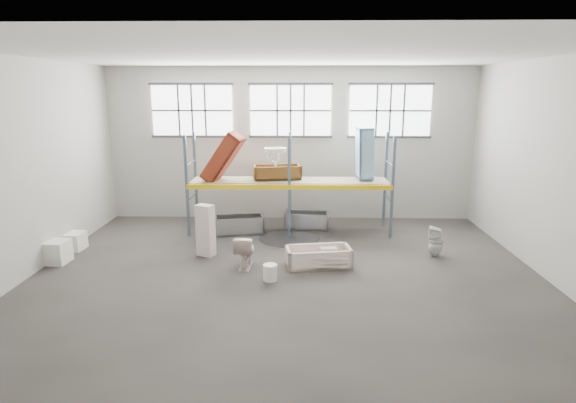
{
  "coord_description": "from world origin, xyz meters",
  "views": [
    {
      "loc": [
        0.29,
        -10.46,
        4.27
      ],
      "look_at": [
        0.0,
        1.5,
        1.4
      ],
      "focal_mm": 29.23,
      "sensor_mm": 36.0,
      "label": 1
    }
  ],
  "objects_px": {
    "toilet_white": "(436,241)",
    "cistern_tall": "(206,230)",
    "toilet_beige": "(245,251)",
    "steel_tub_left": "(239,225)",
    "steel_tub_right": "(307,220)",
    "blue_tub_upright": "(365,153)",
    "rust_tub_flat": "(277,172)",
    "bathtub_beige": "(318,257)",
    "carton_near": "(55,252)",
    "bucket": "(270,272)"
  },
  "relations": [
    {
      "from": "cistern_tall",
      "to": "blue_tub_upright",
      "type": "distance_m",
      "value": 5.31
    },
    {
      "from": "bathtub_beige",
      "to": "blue_tub_upright",
      "type": "distance_m",
      "value": 4.07
    },
    {
      "from": "cistern_tall",
      "to": "steel_tub_left",
      "type": "distance_m",
      "value": 2.11
    },
    {
      "from": "bathtub_beige",
      "to": "toilet_beige",
      "type": "relative_size",
      "value": 1.94
    },
    {
      "from": "toilet_beige",
      "to": "toilet_white",
      "type": "relative_size",
      "value": 1.02
    },
    {
      "from": "cistern_tall",
      "to": "steel_tub_left",
      "type": "relative_size",
      "value": 0.94
    },
    {
      "from": "steel_tub_right",
      "to": "rust_tub_flat",
      "type": "height_order",
      "value": "rust_tub_flat"
    },
    {
      "from": "toilet_beige",
      "to": "steel_tub_right",
      "type": "relative_size",
      "value": 0.6
    },
    {
      "from": "toilet_beige",
      "to": "toilet_white",
      "type": "bearing_deg",
      "value": -166.03
    },
    {
      "from": "rust_tub_flat",
      "to": "steel_tub_left",
      "type": "bearing_deg",
      "value": -158.76
    },
    {
      "from": "bathtub_beige",
      "to": "carton_near",
      "type": "distance_m",
      "value": 6.64
    },
    {
      "from": "steel_tub_right",
      "to": "rust_tub_flat",
      "type": "distance_m",
      "value": 1.83
    },
    {
      "from": "bathtub_beige",
      "to": "bucket",
      "type": "bearing_deg",
      "value": -149.01
    },
    {
      "from": "bathtub_beige",
      "to": "carton_near",
      "type": "height_order",
      "value": "carton_near"
    },
    {
      "from": "toilet_white",
      "to": "steel_tub_left",
      "type": "relative_size",
      "value": 0.55
    },
    {
      "from": "steel_tub_left",
      "to": "blue_tub_upright",
      "type": "height_order",
      "value": "blue_tub_upright"
    },
    {
      "from": "toilet_white",
      "to": "steel_tub_right",
      "type": "bearing_deg",
      "value": -114.37
    },
    {
      "from": "cistern_tall",
      "to": "bucket",
      "type": "height_order",
      "value": "cistern_tall"
    },
    {
      "from": "steel_tub_right",
      "to": "blue_tub_upright",
      "type": "height_order",
      "value": "blue_tub_upright"
    },
    {
      "from": "bathtub_beige",
      "to": "rust_tub_flat",
      "type": "height_order",
      "value": "rust_tub_flat"
    },
    {
      "from": "blue_tub_upright",
      "to": "carton_near",
      "type": "bearing_deg",
      "value": -159.33
    },
    {
      "from": "bathtub_beige",
      "to": "carton_near",
      "type": "relative_size",
      "value": 2.38
    },
    {
      "from": "bathtub_beige",
      "to": "steel_tub_right",
      "type": "relative_size",
      "value": 1.16
    },
    {
      "from": "toilet_white",
      "to": "steel_tub_right",
      "type": "xyz_separation_m",
      "value": [
        -3.34,
        2.52,
        -0.15
      ]
    },
    {
      "from": "toilet_beige",
      "to": "rust_tub_flat",
      "type": "xyz_separation_m",
      "value": [
        0.64,
        3.22,
        1.41
      ]
    },
    {
      "from": "toilet_white",
      "to": "rust_tub_flat",
      "type": "bearing_deg",
      "value": -106.13
    },
    {
      "from": "cistern_tall",
      "to": "bucket",
      "type": "xyz_separation_m",
      "value": [
        1.79,
        -1.63,
        -0.49
      ]
    },
    {
      "from": "rust_tub_flat",
      "to": "blue_tub_upright",
      "type": "height_order",
      "value": "blue_tub_upright"
    },
    {
      "from": "rust_tub_flat",
      "to": "steel_tub_right",
      "type": "bearing_deg",
      "value": 11.11
    },
    {
      "from": "steel_tub_right",
      "to": "carton_near",
      "type": "relative_size",
      "value": 2.05
    },
    {
      "from": "cistern_tall",
      "to": "carton_near",
      "type": "bearing_deg",
      "value": -145.67
    },
    {
      "from": "bathtub_beige",
      "to": "bucket",
      "type": "distance_m",
      "value": 1.48
    },
    {
      "from": "blue_tub_upright",
      "to": "bathtub_beige",
      "type": "bearing_deg",
      "value": -115.39
    },
    {
      "from": "rust_tub_flat",
      "to": "bucket",
      "type": "xyz_separation_m",
      "value": [
        0.03,
        -4.05,
        -1.63
      ]
    },
    {
      "from": "steel_tub_right",
      "to": "toilet_white",
      "type": "bearing_deg",
      "value": -37.1
    },
    {
      "from": "steel_tub_right",
      "to": "blue_tub_upright",
      "type": "relative_size",
      "value": 0.89
    },
    {
      "from": "blue_tub_upright",
      "to": "bucket",
      "type": "height_order",
      "value": "blue_tub_upright"
    },
    {
      "from": "bucket",
      "to": "blue_tub_upright",
      "type": "bearing_deg",
      "value": 57.25
    },
    {
      "from": "toilet_white",
      "to": "cistern_tall",
      "type": "bearing_deg",
      "value": -76.55
    },
    {
      "from": "bathtub_beige",
      "to": "rust_tub_flat",
      "type": "relative_size",
      "value": 1.11
    },
    {
      "from": "toilet_beige",
      "to": "blue_tub_upright",
      "type": "relative_size",
      "value": 0.53
    },
    {
      "from": "cistern_tall",
      "to": "carton_near",
      "type": "xyz_separation_m",
      "value": [
        -3.72,
        -0.63,
        -0.4
      ]
    },
    {
      "from": "rust_tub_flat",
      "to": "blue_tub_upright",
      "type": "xyz_separation_m",
      "value": [
        2.64,
        0.01,
        0.57
      ]
    },
    {
      "from": "toilet_beige",
      "to": "steel_tub_left",
      "type": "height_order",
      "value": "toilet_beige"
    },
    {
      "from": "bathtub_beige",
      "to": "cistern_tall",
      "type": "relative_size",
      "value": 1.16
    },
    {
      "from": "toilet_beige",
      "to": "carton_near",
      "type": "relative_size",
      "value": 1.22
    },
    {
      "from": "toilet_beige",
      "to": "steel_tub_left",
      "type": "relative_size",
      "value": 0.56
    },
    {
      "from": "carton_near",
      "to": "cistern_tall",
      "type": "bearing_deg",
      "value": 9.66
    },
    {
      "from": "cistern_tall",
      "to": "toilet_white",
      "type": "bearing_deg",
      "value": 25.4
    },
    {
      "from": "blue_tub_upright",
      "to": "steel_tub_right",
      "type": "bearing_deg",
      "value": 174.39
    }
  ]
}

